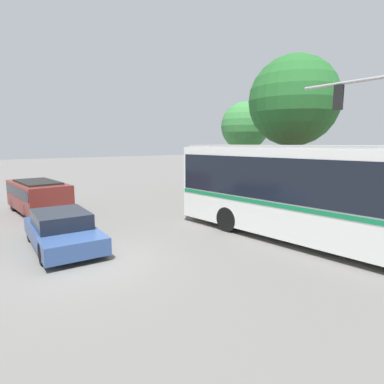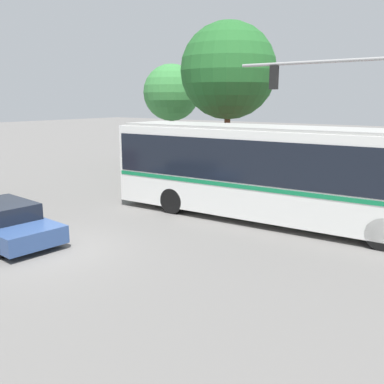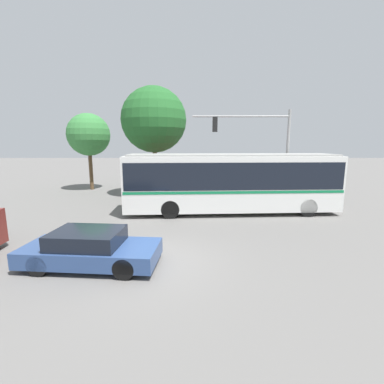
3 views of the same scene
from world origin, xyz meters
name	(u,v)px [view 3 (image 3 of 3)]	position (x,y,z in m)	size (l,w,h in m)	color
ground_plane	(149,261)	(0.00, 0.00, 0.00)	(140.00, 140.00, 0.00)	slate
city_bus	(232,180)	(3.83, 6.73, 1.96)	(12.34, 3.14, 3.44)	silver
sedan_foreground	(91,249)	(-1.84, -0.34, 0.58)	(4.56, 2.21, 1.21)	navy
traffic_light_pole	(264,142)	(6.04, 8.52, 4.11)	(6.14, 0.24, 6.13)	gray
flowering_hedge	(201,189)	(2.12, 10.55, 0.80)	(8.43, 1.50, 1.62)	#286028
street_tree_left	(89,135)	(-7.41, 14.93, 4.78)	(3.63, 3.63, 6.62)	brown
street_tree_centre	(154,120)	(-1.34, 12.07, 5.78)	(4.89, 4.89, 8.24)	brown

